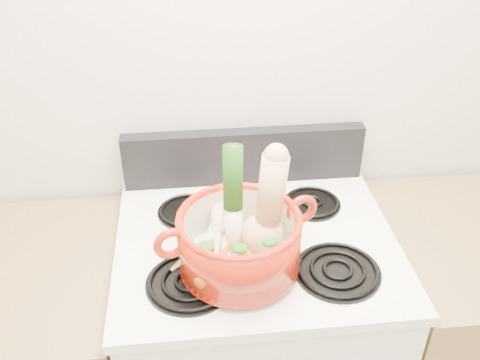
{
  "coord_description": "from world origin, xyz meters",
  "views": [
    {
      "loc": [
        -0.17,
        0.25,
        1.91
      ],
      "look_at": [
        -0.06,
        1.26,
        1.24
      ],
      "focal_mm": 40.0,
      "sensor_mm": 36.0,
      "label": 1
    }
  ],
  "objects": [
    {
      "name": "pot_handle_left",
      "position": [
        -0.23,
        1.23,
        1.1
      ],
      "size": [
        0.09,
        0.04,
        0.09
      ],
      "primitive_type": "torus",
      "rotation": [
        1.57,
        0.0,
        0.29
      ],
      "color": "#A11B09",
      "rests_on": "dutch_oven"
    },
    {
      "name": "ginger",
      "position": [
        -0.04,
        1.34,
        1.02
      ],
      "size": [
        0.09,
        0.07,
        0.04
      ],
      "primitive_type": "ellipsoid",
      "rotation": [
        0.0,
        0.0,
        0.17
      ],
      "color": "tan",
      "rests_on": "dutch_oven"
    },
    {
      "name": "leek",
      "position": [
        -0.07,
        1.31,
        1.15
      ],
      "size": [
        0.06,
        0.09,
        0.31
      ],
      "primitive_type": "cylinder",
      "rotation": [
        -0.11,
        0.0,
        -0.12
      ],
      "color": "white",
      "rests_on": "dutch_oven"
    },
    {
      "name": "parsnip_3",
      "position": [
        -0.17,
        1.28,
        1.04
      ],
      "size": [
        0.16,
        0.15,
        0.05
      ],
      "primitive_type": "cone",
      "rotation": [
        1.66,
        0.0,
        -0.84
      ],
      "color": "beige",
      "rests_on": "dutch_oven"
    },
    {
      "name": "burner_front_right",
      "position": [
        0.19,
        1.24,
        0.96
      ],
      "size": [
        0.22,
        0.22,
        0.02
      ],
      "primitive_type": "cylinder",
      "color": "black",
      "rests_on": "cooktop"
    },
    {
      "name": "parsnip_2",
      "position": [
        -0.1,
        1.31,
        1.03
      ],
      "size": [
        0.05,
        0.18,
        0.06
      ],
      "primitive_type": "cone",
      "rotation": [
        1.66,
        0.0,
        -0.05
      ],
      "color": "beige",
      "rests_on": "dutch_oven"
    },
    {
      "name": "stove_body",
      "position": [
        0.0,
        1.4,
        0.46
      ],
      "size": [
        0.76,
        0.65,
        0.92
      ],
      "primitive_type": "cube",
      "color": "silver",
      "rests_on": "floor"
    },
    {
      "name": "wall_back",
      "position": [
        0.0,
        1.75,
        1.3
      ],
      "size": [
        3.5,
        0.02,
        2.6
      ],
      "primitive_type": "cube",
      "color": "beige",
      "rests_on": "floor"
    },
    {
      "name": "carrot_2",
      "position": [
        -0.04,
        1.25,
        1.03
      ],
      "size": [
        0.1,
        0.14,
        0.04
      ],
      "primitive_type": "cone",
      "rotation": [
        1.66,
        0.0,
        0.54
      ],
      "color": "#BF5C09",
      "rests_on": "dutch_oven"
    },
    {
      "name": "squash",
      "position": [
        0.0,
        1.3,
        1.14
      ],
      "size": [
        0.14,
        0.12,
        0.29
      ],
      "primitive_type": null,
      "rotation": [
        0.0,
        0.08,
        -0.02
      ],
      "color": "#DFA972",
      "rests_on": "dutch_oven"
    },
    {
      "name": "carrot_1",
      "position": [
        -0.12,
        1.23,
        1.02
      ],
      "size": [
        0.12,
        0.15,
        0.05
      ],
      "primitive_type": "cone",
      "rotation": [
        1.66,
        0.0,
        -0.6
      ],
      "color": "#B95309",
      "rests_on": "dutch_oven"
    },
    {
      "name": "carrot_0",
      "position": [
        -0.1,
        1.24,
        1.01
      ],
      "size": [
        0.08,
        0.15,
        0.04
      ],
      "primitive_type": "cone",
      "rotation": [
        1.66,
        0.0,
        0.33
      ],
      "color": "#DF4C0B",
      "rests_on": "dutch_oven"
    },
    {
      "name": "pot_handle_right",
      "position": [
        0.11,
        1.33,
        1.1
      ],
      "size": [
        0.09,
        0.04,
        0.09
      ],
      "primitive_type": "torus",
      "rotation": [
        1.57,
        0.0,
        0.29
      ],
      "color": "#A11B09",
      "rests_on": "dutch_oven"
    },
    {
      "name": "parsnip_4",
      "position": [
        -0.11,
        1.33,
        1.05
      ],
      "size": [
        0.07,
        0.24,
        0.07
      ],
      "primitive_type": "cone",
      "rotation": [
        1.66,
        0.0,
        -0.09
      ],
      "color": "beige",
      "rests_on": "dutch_oven"
    },
    {
      "name": "parsnip_0",
      "position": [
        -0.1,
        1.29,
        1.02
      ],
      "size": [
        0.07,
        0.22,
        0.06
      ],
      "primitive_type": "cone",
      "rotation": [
        1.66,
        0.0,
        0.13
      ],
      "color": "beige",
      "rests_on": "dutch_oven"
    },
    {
      "name": "cooktop",
      "position": [
        0.0,
        1.4,
        0.93
      ],
      "size": [
        0.78,
        0.67,
        0.03
      ],
      "primitive_type": "cube",
      "color": "white",
      "rests_on": "stove_body"
    },
    {
      "name": "burner_front_left",
      "position": [
        -0.19,
        1.24,
        0.96
      ],
      "size": [
        0.22,
        0.22,
        0.02
      ],
      "primitive_type": "cylinder",
      "color": "black",
      "rests_on": "cooktop"
    },
    {
      "name": "burner_back_right",
      "position": [
        0.19,
        1.54,
        0.96
      ],
      "size": [
        0.17,
        0.17,
        0.02
      ],
      "primitive_type": "cylinder",
      "color": "black",
      "rests_on": "cooktop"
    },
    {
      "name": "parsnip_1",
      "position": [
        -0.14,
        1.3,
        1.03
      ],
      "size": [
        0.13,
        0.22,
        0.07
      ],
      "primitive_type": "cone",
      "rotation": [
        1.66,
        0.0,
        -0.4
      ],
      "color": "beige",
      "rests_on": "dutch_oven"
    },
    {
      "name": "dutch_oven",
      "position": [
        -0.06,
        1.28,
        1.04
      ],
      "size": [
        0.38,
        0.38,
        0.15
      ],
      "primitive_type": "cylinder",
      "rotation": [
        0.0,
        0.0,
        0.29
      ],
      "color": "#A11B09",
      "rests_on": "burner_front_left"
    },
    {
      "name": "burner_back_left",
      "position": [
        -0.19,
        1.54,
        0.96
      ],
      "size": [
        0.17,
        0.17,
        0.02
      ],
      "primitive_type": "cylinder",
      "color": "black",
      "rests_on": "cooktop"
    },
    {
      "name": "control_backsplash",
      "position": [
        0.0,
        1.7,
        1.04
      ],
      "size": [
        0.76,
        0.05,
        0.18
      ],
      "primitive_type": "cube",
      "color": "black",
      "rests_on": "cooktop"
    }
  ]
}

